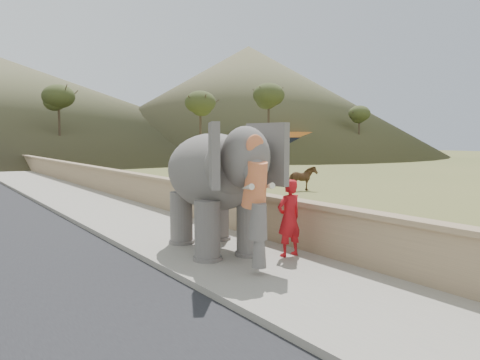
% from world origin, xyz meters
% --- Properties ---
extents(ground, '(160.00, 160.00, 0.00)m').
position_xyz_m(ground, '(0.00, 0.00, 0.00)').
color(ground, olive).
rests_on(ground, ground).
extents(walkway, '(3.00, 120.00, 0.15)m').
position_xyz_m(walkway, '(0.00, 10.00, 0.07)').
color(walkway, '#9E9687').
rests_on(walkway, ground).
extents(parapet, '(0.30, 120.00, 1.10)m').
position_xyz_m(parapet, '(1.65, 10.00, 0.55)').
color(parapet, tan).
rests_on(parapet, ground).
extents(cow, '(1.50, 0.89, 1.19)m').
position_xyz_m(cow, '(9.84, 11.18, 0.59)').
color(cow, brown).
rests_on(cow, ground).
extents(distant_car, '(4.53, 2.78, 1.44)m').
position_xyz_m(distant_car, '(17.78, 33.74, 0.72)').
color(distant_car, silver).
rests_on(distant_car, ground).
extents(bus_white, '(11.28, 4.81, 3.10)m').
position_xyz_m(bus_white, '(25.64, 32.62, 1.55)').
color(bus_white, silver).
rests_on(bus_white, ground).
extents(bus_orange, '(11.25, 4.15, 3.10)m').
position_xyz_m(bus_orange, '(29.11, 31.94, 1.55)').
color(bus_orange, orange).
rests_on(bus_orange, ground).
extents(hill_right, '(56.00, 56.00, 16.00)m').
position_xyz_m(hill_right, '(36.00, 52.00, 8.00)').
color(hill_right, brown).
rests_on(hill_right, ground).
extents(hill_far, '(80.00, 80.00, 14.00)m').
position_xyz_m(hill_far, '(5.00, 70.00, 7.00)').
color(hill_far, brown).
rests_on(hill_far, ground).
extents(elephant_and_man, '(2.44, 3.90, 2.65)m').
position_xyz_m(elephant_and_man, '(0.02, 3.12, 1.46)').
color(elephant_and_man, slate).
rests_on(elephant_and_man, ground).
extents(trees, '(48.45, 43.60, 7.90)m').
position_xyz_m(trees, '(4.02, 28.12, 3.57)').
color(trees, '#473828').
rests_on(trees, ground).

